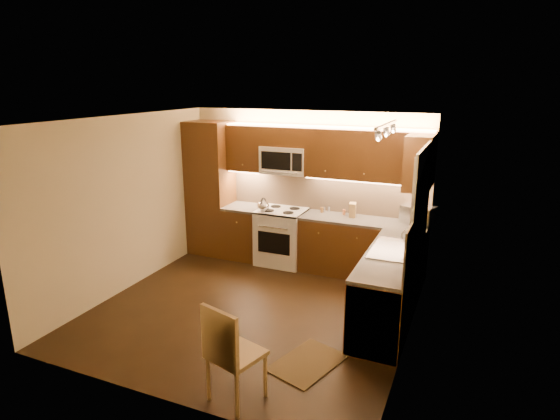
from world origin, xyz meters
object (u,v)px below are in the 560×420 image
at_px(knife_block, 352,210).
at_px(stove, 282,236).
at_px(dining_chair, 236,352).
at_px(kettle, 263,204).
at_px(soap_bottle, 414,226).
at_px(microwave, 285,160).
at_px(toaster_oven, 418,215).
at_px(sink, 394,244).

bearing_deg(knife_block, stove, 174.51).
bearing_deg(stove, knife_block, 6.10).
bearing_deg(dining_chair, kettle, 127.37).
bearing_deg(knife_block, soap_bottle, -36.20).
bearing_deg(microwave, toaster_oven, 1.13).
bearing_deg(microwave, kettle, -125.77).
distance_m(sink, toaster_oven, 1.31).
height_order(microwave, dining_chair, microwave).
height_order(knife_block, dining_chair, knife_block).
xyz_separation_m(soap_bottle, dining_chair, (-1.17, -3.04, -0.50)).
bearing_deg(knife_block, microwave, 167.77).
bearing_deg(stove, toaster_oven, 4.76).
relative_size(microwave, sink, 0.88).
bearing_deg(stove, microwave, 90.00).
relative_size(stove, knife_block, 4.16).
xyz_separation_m(microwave, knife_block, (1.14, -0.01, -0.71)).
xyz_separation_m(microwave, toaster_oven, (2.12, 0.04, -0.69)).
bearing_deg(soap_bottle, knife_block, 167.91).
height_order(microwave, kettle, microwave).
height_order(sink, knife_block, knife_block).
bearing_deg(soap_bottle, toaster_oven, 104.69).
relative_size(toaster_oven, dining_chair, 0.44).
bearing_deg(sink, knife_block, 124.46).
distance_m(toaster_oven, knife_block, 0.98).
height_order(toaster_oven, dining_chair, toaster_oven).
xyz_separation_m(kettle, knife_block, (1.38, 0.32, -0.02)).
relative_size(kettle, dining_chair, 0.23).
distance_m(soap_bottle, dining_chair, 3.30).
height_order(sink, soap_bottle, soap_bottle).
distance_m(kettle, dining_chair, 3.44).
height_order(sink, kettle, kettle).
xyz_separation_m(stove, knife_block, (1.14, 0.12, 0.55)).
xyz_separation_m(toaster_oven, dining_chair, (-1.15, -3.55, -0.53)).
height_order(microwave, toaster_oven, microwave).
height_order(microwave, sink, microwave).
xyz_separation_m(knife_block, soap_bottle, (1.00, -0.46, -0.01)).
bearing_deg(sink, kettle, 157.56).
bearing_deg(toaster_oven, knife_block, -153.84).
height_order(stove, microwave, microwave).
bearing_deg(stove, dining_chair, -73.99).
distance_m(toaster_oven, soap_bottle, 0.51).
distance_m(microwave, knife_block, 1.35).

